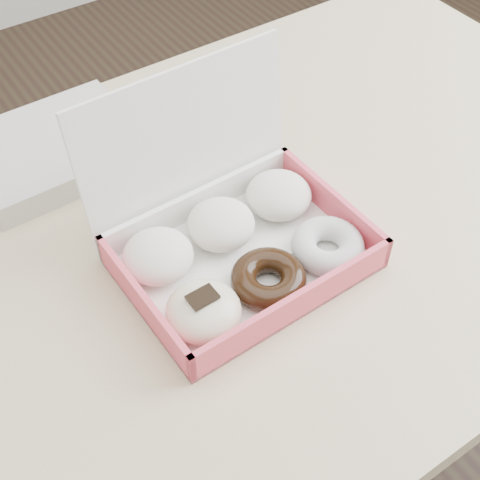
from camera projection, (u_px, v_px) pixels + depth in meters
ground at (263, 440)px, 1.50m from camera, size 4.00×4.00×0.00m
table at (275, 240)px, 1.00m from camera, size 1.20×0.80×0.75m
donut_box at (234, 239)px, 0.85m from camera, size 0.30×0.26×0.22m
newspapers at (54, 149)px, 0.99m from camera, size 0.25×0.20×0.04m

